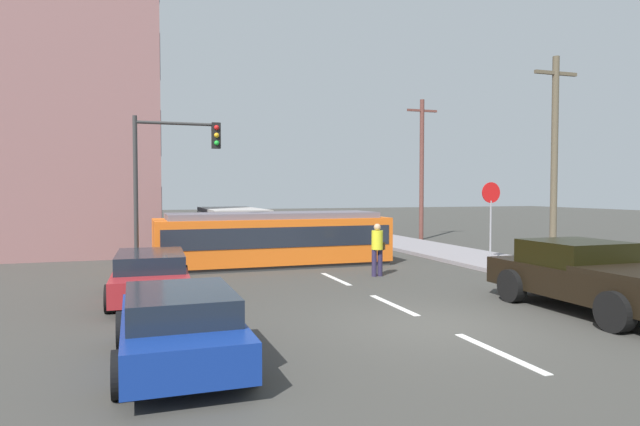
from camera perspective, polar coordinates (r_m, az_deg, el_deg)
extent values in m
plane|color=#3D3C38|center=(20.62, -2.17, -5.21)|extent=(120.00, 120.00, 0.00)
cube|color=gray|center=(20.17, 20.20, -5.32)|extent=(3.20, 36.00, 0.14)
cube|color=silver|center=(9.89, 18.12, -13.66)|extent=(0.16, 2.40, 0.01)
cube|color=silver|center=(13.22, 7.63, -9.48)|extent=(0.16, 2.40, 0.01)
cube|color=silver|center=(16.85, 1.64, -6.89)|extent=(0.16, 2.40, 0.01)
cube|color=silver|center=(25.91, -5.56, -3.65)|extent=(0.16, 2.40, 0.01)
cube|color=silver|center=(31.77, -7.95, -2.56)|extent=(0.16, 2.40, 0.01)
cube|color=#2D3847|center=(30.72, -16.69, 0.78)|extent=(0.06, 13.54, 1.92)
cube|color=#2D3847|center=(30.80, -16.76, 6.74)|extent=(0.06, 13.54, 1.92)
cube|color=#2D3847|center=(31.22, -16.83, 12.60)|extent=(0.06, 13.54, 1.92)
cube|color=#2D3847|center=(31.95, -16.90, 18.26)|extent=(0.06, 13.54, 1.92)
cube|color=orange|center=(19.76, -4.89, -2.81)|extent=(8.33, 2.61, 1.57)
cube|color=#2D2D2D|center=(19.85, -4.88, -5.29)|extent=(8.16, 2.48, 0.15)
cube|color=slate|center=(19.70, -4.89, -0.24)|extent=(7.49, 2.22, 0.20)
cube|color=#1E232D|center=(19.74, -4.89, -2.26)|extent=(8.00, 2.64, 0.69)
cube|color=#BCB6B2|center=(25.91, -9.17, -1.26)|extent=(2.63, 5.83, 1.58)
cube|color=black|center=(23.12, -7.91, -1.10)|extent=(2.25, 0.17, 0.95)
cube|color=black|center=(25.90, -9.18, -0.63)|extent=(2.65, 4.96, 0.63)
cylinder|color=black|center=(24.15, -8.37, -3.05)|extent=(2.57, 0.96, 0.90)
cylinder|color=black|center=(27.77, -9.85, -2.35)|extent=(2.57, 0.96, 0.90)
cylinder|color=#292340|center=(17.38, 5.68, -5.22)|extent=(0.16, 0.16, 0.85)
cylinder|color=#292340|center=(17.46, 6.28, -5.19)|extent=(0.16, 0.16, 0.85)
cylinder|color=yellow|center=(17.34, 5.99, -2.83)|extent=(0.36, 0.36, 0.60)
sphere|color=tan|center=(17.31, 6.00, -1.48)|extent=(0.22, 0.22, 0.22)
cube|color=#4A3217|center=(17.50, 6.58, -3.44)|extent=(0.21, 0.22, 0.24)
cube|color=black|center=(13.68, 26.65, -6.46)|extent=(2.05, 5.02, 0.65)
cube|color=black|center=(13.99, 25.09, -3.77)|extent=(1.92, 1.92, 0.55)
cylinder|color=black|center=(14.16, 19.39, -7.18)|extent=(0.29, 0.80, 0.80)
cylinder|color=black|center=(15.47, 25.26, -6.47)|extent=(0.29, 0.80, 0.80)
cylinder|color=black|center=(11.99, 28.41, -9.05)|extent=(0.29, 0.80, 0.80)
cube|color=navy|center=(8.98, -14.45, -11.89)|extent=(1.76, 4.02, 0.55)
cube|color=black|center=(8.73, -14.40, -9.10)|extent=(1.60, 2.22, 0.40)
cylinder|color=black|center=(10.17, -19.89, -11.40)|extent=(0.23, 0.64, 0.64)
cylinder|color=black|center=(10.28, -10.15, -11.14)|extent=(0.23, 0.64, 0.64)
cylinder|color=black|center=(7.85, -20.14, -15.53)|extent=(0.23, 0.64, 0.64)
cylinder|color=black|center=(8.00, -7.40, -15.07)|extent=(0.23, 0.64, 0.64)
cube|color=maroon|center=(14.36, -17.26, -6.55)|extent=(1.83, 4.60, 0.55)
cube|color=black|center=(14.15, -17.28, -4.75)|extent=(1.64, 2.55, 0.40)
cylinder|color=black|center=(15.77, -20.35, -6.52)|extent=(0.24, 0.65, 0.64)
cylinder|color=black|center=(15.76, -14.08, -6.45)|extent=(0.24, 0.65, 0.64)
cylinder|color=black|center=(13.08, -21.08, -8.34)|extent=(0.24, 0.65, 0.64)
cylinder|color=black|center=(13.07, -13.49, -8.26)|extent=(0.24, 0.65, 0.64)
cylinder|color=gray|center=(21.03, 17.38, -1.77)|extent=(0.07, 0.07, 2.20)
cylinder|color=red|center=(20.98, 17.42, 2.05)|extent=(0.76, 0.04, 0.76)
cylinder|color=#333333|center=(18.14, -18.68, 1.66)|extent=(0.14, 0.14, 5.06)
cylinder|color=#333333|center=(18.30, -14.77, 9.03)|extent=(2.52, 0.10, 0.10)
cube|color=black|center=(18.39, -10.80, 7.94)|extent=(0.28, 0.24, 0.84)
sphere|color=red|center=(18.28, -10.75, 8.76)|extent=(0.16, 0.16, 0.16)
sphere|color=gold|center=(18.26, -10.74, 7.98)|extent=(0.16, 0.16, 0.16)
sphere|color=green|center=(18.23, -10.74, 7.19)|extent=(0.16, 0.16, 0.16)
cylinder|color=brown|center=(21.57, 23.26, 4.97)|extent=(0.24, 0.24, 7.54)
cube|color=brown|center=(21.96, 23.40, 13.25)|extent=(1.80, 0.12, 0.12)
cylinder|color=brown|center=(30.65, 10.57, 4.44)|extent=(0.24, 0.24, 7.70)
cube|color=brown|center=(30.94, 10.61, 10.46)|extent=(1.80, 0.12, 0.12)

